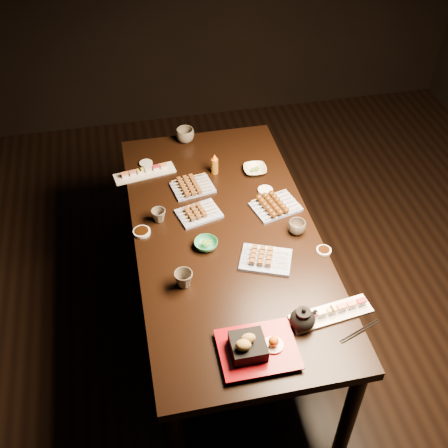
{
  "coord_description": "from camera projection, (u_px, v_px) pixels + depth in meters",
  "views": [
    {
      "loc": [
        -0.86,
        -1.74,
        2.69
      ],
      "look_at": [
        -0.44,
        0.26,
        0.77
      ],
      "focal_mm": 45.0,
      "sensor_mm": 36.0,
      "label": 1
    }
  ],
  "objects": [
    {
      "name": "ground",
      "position": [
        309.0,
        342.0,
        3.21
      ],
      "size": [
        5.0,
        5.0,
        0.0
      ],
      "primitive_type": "plane",
      "color": "black",
      "rests_on": "ground"
    },
    {
      "name": "dining_table",
      "position": [
        226.0,
        283.0,
        3.04
      ],
      "size": [
        1.14,
        1.91,
        0.75
      ],
      "primitive_type": "cube",
      "rotation": [
        0.0,
        0.0,
        0.14
      ],
      "color": "black",
      "rests_on": "ground"
    },
    {
      "name": "sushi_platter_near",
      "position": [
        331.0,
        312.0,
        2.4
      ],
      "size": [
        0.37,
        0.15,
        0.04
      ],
      "primitive_type": null,
      "rotation": [
        0.0,
        0.0,
        0.13
      ],
      "color": "white",
      "rests_on": "dining_table"
    },
    {
      "name": "sushi_platter_far",
      "position": [
        144.0,
        171.0,
        3.11
      ],
      "size": [
        0.35,
        0.15,
        0.04
      ],
      "primitive_type": null,
      "rotation": [
        0.0,
        0.0,
        3.31
      ],
      "color": "white",
      "rests_on": "dining_table"
    },
    {
      "name": "yakitori_plate_center",
      "position": [
        199.0,
        211.0,
        2.86
      ],
      "size": [
        0.24,
        0.2,
        0.05
      ],
      "primitive_type": null,
      "rotation": [
        0.0,
        0.0,
        0.26
      ],
      "color": "#828EB6",
      "rests_on": "dining_table"
    },
    {
      "name": "yakitori_plate_right",
      "position": [
        266.0,
        256.0,
        2.63
      ],
      "size": [
        0.28,
        0.25,
        0.06
      ],
      "primitive_type": null,
      "rotation": [
        0.0,
        0.0,
        -0.39
      ],
      "color": "#828EB6",
      "rests_on": "dining_table"
    },
    {
      "name": "yakitori_plate_left",
      "position": [
        193.0,
        185.0,
        3.02
      ],
      "size": [
        0.24,
        0.19,
        0.05
      ],
      "primitive_type": null,
      "rotation": [
        0.0,
        0.0,
        0.17
      ],
      "color": "#828EB6",
      "rests_on": "dining_table"
    },
    {
      "name": "tsukune_plate",
      "position": [
        276.0,
        204.0,
        2.9
      ],
      "size": [
        0.27,
        0.23,
        0.06
      ],
      "primitive_type": null,
      "rotation": [
        0.0,
        0.0,
        0.26
      ],
      "color": "#828EB6",
      "rests_on": "dining_table"
    },
    {
      "name": "edamame_bowl_green",
      "position": [
        206.0,
        244.0,
        2.7
      ],
      "size": [
        0.14,
        0.14,
        0.04
      ],
      "primitive_type": "imported",
      "rotation": [
        0.0,
        0.0,
        0.27
      ],
      "color": "#2D895D",
      "rests_on": "dining_table"
    },
    {
      "name": "edamame_bowl_cream",
      "position": [
        255.0,
        170.0,
        3.13
      ],
      "size": [
        0.13,
        0.13,
        0.03
      ],
      "primitive_type": "imported",
      "rotation": [
        0.0,
        0.0,
        -0.05
      ],
      "color": "beige",
      "rests_on": "dining_table"
    },
    {
      "name": "tempura_tray",
      "position": [
        258.0,
        344.0,
        2.24
      ],
      "size": [
        0.32,
        0.25,
        0.12
      ],
      "primitive_type": null,
      "rotation": [
        0.0,
        0.0,
        -0.0
      ],
      "color": "black",
      "rests_on": "dining_table"
    },
    {
      "name": "teacup_near_left",
      "position": [
        184.0,
        279.0,
        2.51
      ],
      "size": [
        0.09,
        0.09,
        0.08
      ],
      "primitive_type": "imported",
      "rotation": [
        0.0,
        0.0,
        0.09
      ],
      "color": "#524A3F",
      "rests_on": "dining_table"
    },
    {
      "name": "teacup_mid_right",
      "position": [
        297.0,
        227.0,
        2.76
      ],
      "size": [
        0.1,
        0.1,
        0.07
      ],
      "primitive_type": "imported",
      "rotation": [
        0.0,
        0.0,
        -0.18
      ],
      "color": "#524A3F",
      "rests_on": "dining_table"
    },
    {
      "name": "teacup_far_left",
      "position": [
        159.0,
        216.0,
        2.83
      ],
      "size": [
        0.1,
        0.1,
        0.07
      ],
      "primitive_type": "imported",
      "rotation": [
        0.0,
        0.0,
        0.56
      ],
      "color": "#524A3F",
      "rests_on": "dining_table"
    },
    {
      "name": "teacup_far_right",
      "position": [
        185.0,
        135.0,
        3.33
      ],
      "size": [
        0.15,
        0.15,
        0.08
      ],
      "primitive_type": "imported",
      "rotation": [
        0.0,
        0.0,
        0.53
      ],
      "color": "#524A3F",
      "rests_on": "dining_table"
    },
    {
      "name": "teapot",
      "position": [
        303.0,
        317.0,
        2.34
      ],
      "size": [
        0.16,
        0.16,
        0.11
      ],
      "primitive_type": null,
      "rotation": [
        0.0,
        0.0,
        0.31
      ],
      "color": "black",
      "rests_on": "dining_table"
    },
    {
      "name": "condiment_bottle",
      "position": [
        215.0,
        164.0,
        3.1
      ],
      "size": [
        0.05,
        0.05,
        0.12
      ],
      "primitive_type": "cylinder",
      "rotation": [
        0.0,
        0.0,
        0.4
      ],
      "color": "brown",
      "rests_on": "dining_table"
    },
    {
      "name": "sauce_dish_west",
      "position": [
        142.0,
        232.0,
        2.78
      ],
      "size": [
        0.11,
        0.11,
        0.02
      ],
      "primitive_type": "cylinder",
      "rotation": [
        0.0,
        0.0,
        0.33
      ],
      "color": "white",
      "rests_on": "dining_table"
    },
    {
      "name": "sauce_dish_east",
      "position": [
        265.0,
        190.0,
        3.01
      ],
      "size": [
        0.08,
        0.08,
        0.01
      ],
      "primitive_type": "cylinder",
      "rotation": [
        0.0,
        0.0,
        0.02
      ],
      "color": "white",
      "rests_on": "dining_table"
    },
    {
      "name": "sauce_dish_se",
      "position": [
        324.0,
        251.0,
        2.69
      ],
      "size": [
        0.08,
        0.08,
        0.01
      ],
      "primitive_type": "cylinder",
      "rotation": [
        0.0,
        0.0,
        0.06
      ],
      "color": "white",
      "rests_on": "dining_table"
    },
    {
      "name": "sauce_dish_nw",
      "position": [
        146.0,
        164.0,
        3.19
      ],
      "size": [
        0.08,
        0.08,
        0.01
      ],
      "primitive_type": "cylinder",
      "rotation": [
        0.0,
        0.0,
        -0.07
      ],
      "color": "white",
      "rests_on": "dining_table"
    },
    {
      "name": "chopsticks_near",
      "position": [
        259.0,
        360.0,
        2.25
      ],
      "size": [
        0.18,
        0.11,
        0.01
      ],
      "primitive_type": null,
      "rotation": [
        0.0,
        0.0,
        0.51
      ],
      "color": "black",
      "rests_on": "dining_table"
    },
    {
      "name": "chopsticks_se",
      "position": [
        360.0,
        331.0,
        2.35
      ],
      "size": [
        0.2,
        0.09,
        0.01
      ],
      "primitive_type": null,
      "rotation": [
        0.0,
        0.0,
        0.34
      ],
      "color": "black",
      "rests_on": "dining_table"
    }
  ]
}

